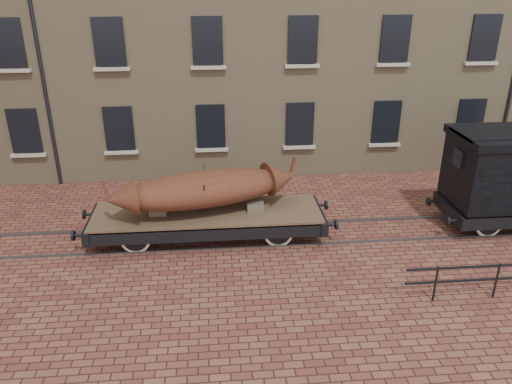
{
  "coord_description": "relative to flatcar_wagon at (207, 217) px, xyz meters",
  "views": [
    {
      "loc": [
        -2.44,
        -13.87,
        7.66
      ],
      "look_at": [
        -1.14,
        0.5,
        1.3
      ],
      "focal_mm": 35.0,
      "sensor_mm": 36.0,
      "label": 1
    }
  ],
  "objects": [
    {
      "name": "ground",
      "position": [
        2.7,
        0.0,
        -0.74
      ],
      "size": [
        90.0,
        90.0,
        0.0
      ],
      "primitive_type": "plane",
      "color": "brown"
    },
    {
      "name": "iron_boat",
      "position": [
        -0.05,
        -0.0,
        0.95
      ],
      "size": [
        5.9,
        2.79,
        1.45
      ],
      "color": "brown",
      "rests_on": "flatcar_wagon"
    },
    {
      "name": "flatcar_wagon",
      "position": [
        0.0,
        0.0,
        0.0
      ],
      "size": [
        7.86,
        2.13,
        1.19
      ],
      "color": "brown",
      "rests_on": "ground"
    },
    {
      "name": "rail_track",
      "position": [
        2.7,
        0.0,
        -0.71
      ],
      "size": [
        30.0,
        1.52,
        0.06
      ],
      "color": "#59595E",
      "rests_on": "ground"
    }
  ]
}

